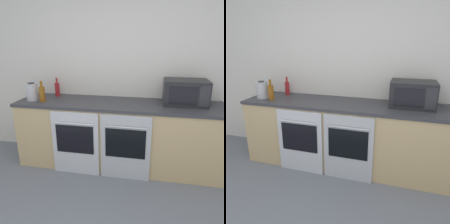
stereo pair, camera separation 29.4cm
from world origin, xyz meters
The scene contains 9 objects.
wall_back centered at (0.00, 2.08, 1.30)m, with size 10.00×0.06×2.60m.
counter_back centered at (0.00, 1.72, 0.46)m, with size 2.74×0.68×0.91m.
oven_left centered at (-0.51, 1.38, 0.44)m, with size 0.62×0.06×0.85m.
oven_right centered at (0.14, 1.38, 0.44)m, with size 0.62×0.06×0.85m.
microwave centered at (0.84, 1.81, 1.07)m, with size 0.54×0.38×0.31m.
bottle_red centered at (-0.94, 1.90, 1.02)m, with size 0.07×0.07×0.27m.
bottle_amber centered at (-1.01, 1.59, 1.02)m, with size 0.08×0.08×0.28m.
bottle_clear centered at (-1.25, 1.83, 1.01)m, with size 0.07×0.07×0.26m.
kettle centered at (-1.18, 1.62, 1.03)m, with size 0.15×0.15×0.24m.
Camera 2 is at (0.72, -0.95, 1.70)m, focal length 35.00 mm.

